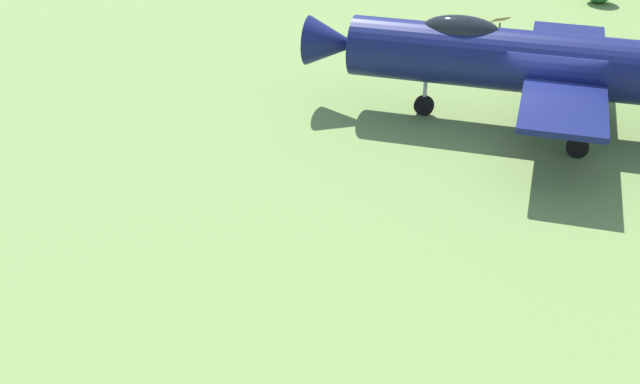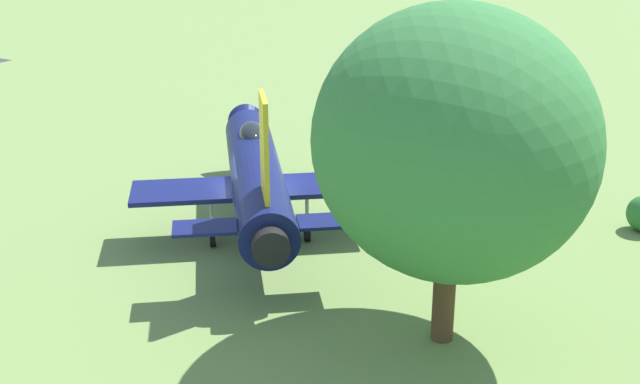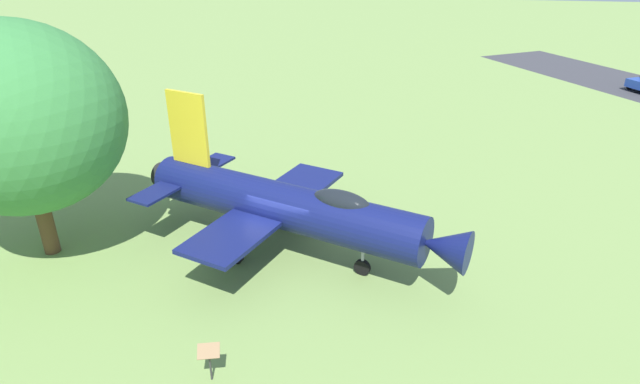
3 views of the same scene
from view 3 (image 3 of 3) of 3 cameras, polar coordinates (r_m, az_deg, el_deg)
The scene contains 4 objects.
ground_plane at distance 20.56m, azimuth -3.98°, elevation -6.42°, with size 200.00×200.00×0.00m, color #75934C.
display_jet at distance 19.37m, azimuth -3.25°, elevation -1.60°, with size 8.58×12.86×5.79m.
shade_tree at distance 20.95m, azimuth -30.12°, elevation 6.91°, with size 6.79×7.32×8.76m.
info_plaque at distance 15.03m, azimuth -12.04°, elevation -17.10°, with size 0.55×0.69×1.14m.
Camera 3 is at (-16.79, -4.50, 10.97)m, focal length 29.23 mm.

